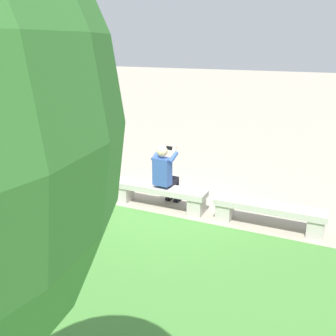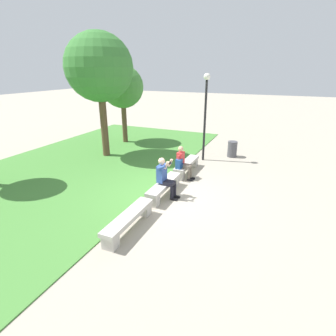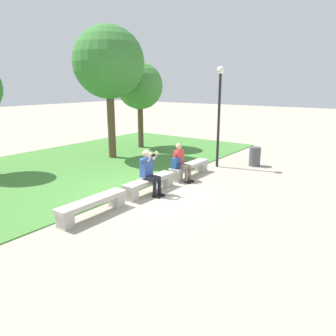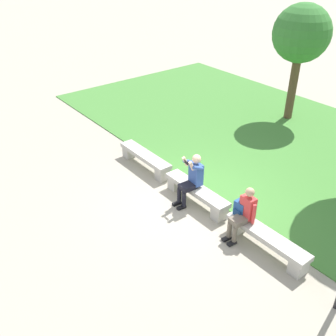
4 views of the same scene
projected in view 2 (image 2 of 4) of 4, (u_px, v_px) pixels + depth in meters
ground_plane at (164, 195)px, 8.78m from camera, size 80.00×80.00×0.00m
grass_strip at (64, 175)px, 10.41m from camera, size 18.45×8.00×0.03m
bench_main at (129, 219)px, 6.77m from camera, size 2.01×0.40×0.45m
bench_near at (164, 186)px, 8.67m from camera, size 2.01×0.40×0.45m
bench_mid at (187, 165)px, 10.58m from camera, size 2.01×0.40×0.45m
person_photographer at (165, 176)px, 8.40m from camera, size 0.49×0.74×1.32m
person_distant at (183, 162)px, 9.88m from camera, size 0.48×0.69×1.26m
backpack at (179, 164)px, 9.79m from camera, size 0.28×0.24×0.43m
tree_behind_wall at (99, 68)px, 11.35m from camera, size 2.96×2.96×5.49m
tree_right_background at (122, 87)px, 14.05m from camera, size 2.26×2.26×4.19m
trash_bin at (232, 149)px, 12.47m from camera, size 0.44×0.44×0.75m
lamp_post at (206, 105)px, 11.28m from camera, size 0.28×0.28×3.79m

